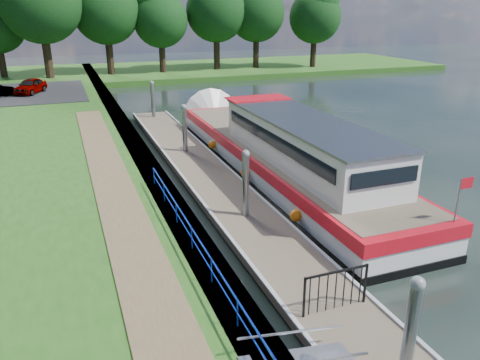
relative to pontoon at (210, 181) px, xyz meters
name	(u,v)px	position (x,y,z in m)	size (l,w,h in m)	color
bank_edge	(147,170)	(-2.55, 2.00, 0.20)	(1.10, 90.00, 0.78)	#473D2D
far_bank	(209,69)	(12.00, 39.00, 0.12)	(60.00, 18.00, 0.60)	#235016
footpath	(129,229)	(-4.40, -5.00, 0.62)	(1.60, 40.00, 0.05)	brown
blue_fence	(223,284)	(-2.75, -10.00, 1.13)	(0.04, 18.04, 0.72)	#0C2DBF
pontoon	(210,181)	(0.00, 0.00, 0.00)	(2.50, 30.00, 0.56)	brown
mooring_piles	(210,159)	(0.00, 0.00, 1.10)	(0.30, 27.30, 3.55)	gray
gate_panel	(336,284)	(0.00, -10.80, 0.97)	(1.85, 0.05, 1.15)	black
barge	(275,151)	(3.60, 0.69, 0.90)	(4.36, 21.15, 4.78)	black
horizon_trees	(94,5)	(-1.61, 35.68, 7.76)	(54.38, 10.03, 12.87)	#332316
car_a	(30,86)	(-8.41, 24.37, 1.29)	(1.50, 3.72, 1.27)	#999999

